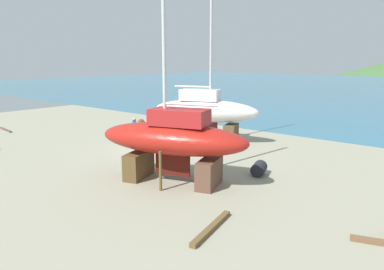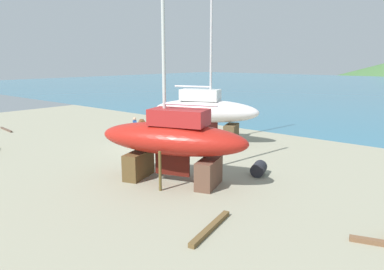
{
  "view_description": "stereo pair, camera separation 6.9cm",
  "coord_description": "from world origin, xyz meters",
  "px_view_note": "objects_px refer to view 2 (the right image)",
  "views": [
    {
      "loc": [
        15.42,
        -15.46,
        5.31
      ],
      "look_at": [
        3.03,
        -0.64,
        1.28
      ],
      "focal_mm": 33.59,
      "sensor_mm": 36.0,
      "label": 1
    },
    {
      "loc": [
        15.47,
        -15.41,
        5.31
      ],
      "look_at": [
        3.03,
        -0.64,
        1.28
      ],
      "focal_mm": 33.59,
      "sensor_mm": 36.0,
      "label": 2
    }
  ],
  "objects_px": {
    "worker": "(135,129)",
    "barrel_rust_far": "(142,123)",
    "sailboat_small_center": "(205,111)",
    "sailboat_large_starboard": "(173,140)",
    "barrel_tipped_center": "(259,169)"
  },
  "relations": [
    {
      "from": "sailboat_large_starboard",
      "to": "worker",
      "type": "xyz_separation_m",
      "value": [
        -7.4,
        4.23,
        -1.07
      ]
    },
    {
      "from": "sailboat_small_center",
      "to": "worker",
      "type": "height_order",
      "value": "sailboat_small_center"
    },
    {
      "from": "worker",
      "to": "barrel_tipped_center",
      "type": "distance_m",
      "value": 9.92
    },
    {
      "from": "barrel_tipped_center",
      "to": "barrel_rust_far",
      "type": "relative_size",
      "value": 0.95
    },
    {
      "from": "sailboat_large_starboard",
      "to": "worker",
      "type": "height_order",
      "value": "sailboat_large_starboard"
    },
    {
      "from": "barrel_tipped_center",
      "to": "barrel_rust_far",
      "type": "distance_m",
      "value": 14.74
    },
    {
      "from": "sailboat_small_center",
      "to": "worker",
      "type": "xyz_separation_m",
      "value": [
        -3.46,
        -3.06,
        -1.17
      ]
    },
    {
      "from": "barrel_tipped_center",
      "to": "sailboat_small_center",
      "type": "bearing_deg",
      "value": 147.69
    },
    {
      "from": "sailboat_small_center",
      "to": "barrel_tipped_center",
      "type": "bearing_deg",
      "value": -53.16
    },
    {
      "from": "worker",
      "to": "barrel_rust_far",
      "type": "xyz_separation_m",
      "value": [
        -3.94,
        4.19,
        -0.58
      ]
    },
    {
      "from": "sailboat_small_center",
      "to": "barrel_tipped_center",
      "type": "relative_size",
      "value": 12.58
    },
    {
      "from": "sailboat_small_center",
      "to": "barrel_rust_far",
      "type": "relative_size",
      "value": 11.98
    },
    {
      "from": "worker",
      "to": "sailboat_large_starboard",
      "type": "bearing_deg",
      "value": 99.33
    },
    {
      "from": "worker",
      "to": "barrel_rust_far",
      "type": "bearing_deg",
      "value": -97.64
    },
    {
      "from": "sailboat_small_center",
      "to": "worker",
      "type": "distance_m",
      "value": 4.77
    }
  ]
}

